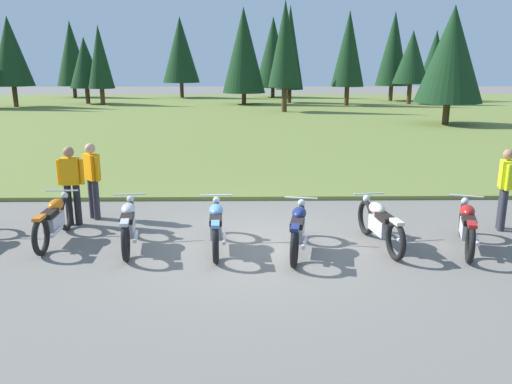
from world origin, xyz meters
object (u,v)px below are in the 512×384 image
at_px(motorcycle_navy, 298,229).
at_px(rider_with_back_turned, 505,185).
at_px(motorcycle_cream, 380,223).
at_px(motorcycle_red, 467,226).
at_px(rider_near_row_end, 92,176).
at_px(rider_in_hivis_vest, 71,181).
at_px(motorcycle_sky_blue, 216,226).
at_px(motorcycle_orange, 54,220).
at_px(motorcycle_silver, 129,224).

height_order(motorcycle_navy, rider_with_back_turned, rider_with_back_turned).
bearing_deg(motorcycle_cream, motorcycle_red, -7.01).
bearing_deg(rider_near_row_end, motorcycle_cream, -17.53).
bearing_deg(rider_in_hivis_vest, motorcycle_navy, -20.26).
height_order(rider_with_back_turned, rider_in_hivis_vest, same).
bearing_deg(motorcycle_navy, motorcycle_sky_blue, 171.67).
relative_size(motorcycle_orange, rider_with_back_turned, 1.26).
height_order(motorcycle_navy, rider_near_row_end, rider_near_row_end).
bearing_deg(rider_near_row_end, motorcycle_navy, -26.53).
height_order(motorcycle_silver, motorcycle_cream, same).
relative_size(motorcycle_cream, rider_in_hivis_vest, 1.25).
bearing_deg(rider_in_hivis_vest, motorcycle_sky_blue, -25.44).
distance_m(motorcycle_orange, motorcycle_sky_blue, 3.13).
relative_size(rider_with_back_turned, rider_near_row_end, 1.00).
distance_m(motorcycle_navy, rider_with_back_turned, 4.49).
relative_size(motorcycle_navy, rider_near_row_end, 1.25).
bearing_deg(motorcycle_navy, rider_in_hivis_vest, 159.74).
bearing_deg(motorcycle_silver, rider_near_row_end, 122.69).
bearing_deg(motorcycle_red, motorcycle_silver, 177.98).
xyz_separation_m(motorcycle_cream, rider_with_back_turned, (2.74, 0.93, 0.51)).
bearing_deg(motorcycle_sky_blue, motorcycle_orange, 172.29).
relative_size(motorcycle_navy, rider_with_back_turned, 1.25).
bearing_deg(motorcycle_orange, rider_near_row_end, 77.91).
bearing_deg(rider_with_back_turned, motorcycle_silver, -173.05).
xyz_separation_m(motorcycle_sky_blue, rider_with_back_turned, (5.77, 1.01, 0.51)).
bearing_deg(motorcycle_orange, motorcycle_cream, -3.20).
distance_m(motorcycle_silver, rider_with_back_turned, 7.46).
bearing_deg(rider_near_row_end, rider_with_back_turned, -6.05).
xyz_separation_m(motorcycle_sky_blue, motorcycle_navy, (1.48, -0.22, 0.00)).
relative_size(rider_with_back_turned, rider_in_hivis_vest, 1.00).
xyz_separation_m(motorcycle_sky_blue, rider_in_hivis_vest, (-3.09, 1.47, 0.51)).
xyz_separation_m(motorcycle_sky_blue, motorcycle_red, (4.57, -0.11, 0.00)).
bearing_deg(motorcycle_cream, rider_in_hivis_vest, 167.17).
bearing_deg(motorcycle_cream, motorcycle_navy, -169.21).
relative_size(motorcycle_orange, motorcycle_cream, 1.00).
distance_m(motorcycle_red, rider_in_hivis_vest, 7.84).
height_order(motorcycle_silver, motorcycle_navy, same).
bearing_deg(motorcycle_orange, motorcycle_silver, -11.99).
relative_size(motorcycle_navy, motorcycle_cream, 1.00).
distance_m(rider_near_row_end, rider_in_hivis_vest, 0.54).
distance_m(rider_with_back_turned, rider_in_hivis_vest, 8.87).
xyz_separation_m(motorcycle_orange, rider_near_row_end, (0.32, 1.49, 0.51)).
bearing_deg(rider_with_back_turned, rider_near_row_end, 173.95).
bearing_deg(motorcycle_silver, motorcycle_orange, 168.01).
relative_size(motorcycle_cream, rider_near_row_end, 1.25).
height_order(motorcycle_sky_blue, motorcycle_cream, same).
xyz_separation_m(motorcycle_orange, motorcycle_silver, (1.48, -0.31, 0.00)).
xyz_separation_m(motorcycle_silver, rider_with_back_turned, (7.39, 0.90, 0.51)).
bearing_deg(motorcycle_cream, motorcycle_silver, 179.65).
relative_size(motorcycle_navy, rider_in_hivis_vest, 1.25).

